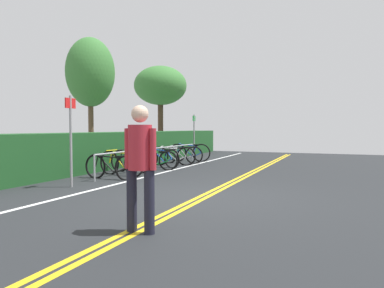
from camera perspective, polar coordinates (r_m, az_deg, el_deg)
ground_plane at (r=7.50m, az=1.95°, el=-8.49°), size 28.32×12.26×0.05m
centre_line_yellow_inner at (r=7.46m, az=2.53°, el=-8.33°), size 25.49×0.10×0.00m
centre_line_yellow_outer at (r=7.52m, az=1.37°, el=-8.25°), size 25.49×0.10×0.00m
bike_lane_stripe_white at (r=8.74m, az=-14.40°, el=-6.80°), size 25.49×0.12×0.00m
bike_rack at (r=12.64m, az=-5.82°, el=-1.32°), size 6.79×0.05×0.72m
bicycle_0 at (r=10.19m, az=-12.83°, el=-3.55°), size 0.46×1.73×0.72m
bicycle_1 at (r=10.95m, az=-11.09°, el=-2.98°), size 0.46×1.72×0.78m
bicycle_2 at (r=11.61m, az=-9.36°, el=-2.73°), size 0.46×1.79×0.75m
bicycle_3 at (r=12.27m, az=-6.07°, el=-2.54°), size 0.46×1.68×0.70m
bicycle_4 at (r=13.05m, az=-4.90°, el=-2.18°), size 0.56×1.67×0.72m
bicycle_5 at (r=13.66m, az=-3.08°, el=-1.90°), size 0.61×1.72×0.75m
bicycle_6 at (r=14.42m, az=-1.68°, el=-1.70°), size 0.53×1.72×0.73m
bicycle_7 at (r=15.25m, az=-0.43°, el=-1.35°), size 0.59×1.76×0.79m
pedestrian at (r=4.86m, az=-8.21°, el=-2.45°), size 0.32×0.49×1.71m
sign_post_near at (r=9.00m, az=-18.66°, el=1.80°), size 0.36×0.06×2.18m
sign_post_far at (r=16.53m, az=0.33°, el=1.93°), size 0.36×0.07×2.03m
hedge_backdrop at (r=14.82m, az=-9.09°, el=-0.51°), size 15.74×1.29×1.26m
tree_mid at (r=16.21m, az=-15.81°, el=10.80°), size 2.06×2.06×5.26m
tree_far_right at (r=20.54m, az=-5.03°, el=9.11°), size 2.95×2.95×4.88m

